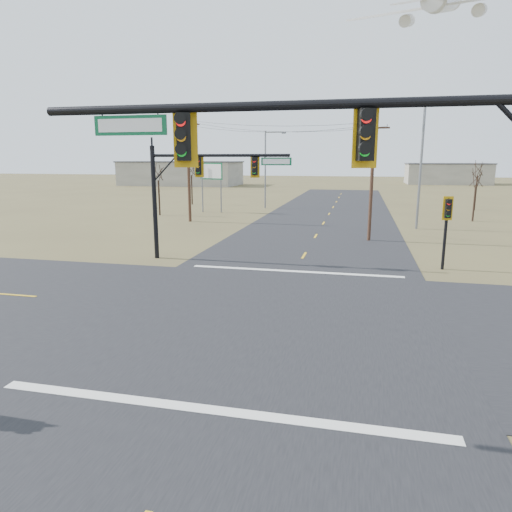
{
  "coord_description": "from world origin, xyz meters",
  "views": [
    {
      "loc": [
        3.46,
        -17.49,
        6.26
      ],
      "look_at": [
        -0.76,
        1.0,
        2.23
      ],
      "focal_mm": 32.0,
      "sensor_mm": 36.0,
      "label": 1
    }
  ],
  "objects_px": {
    "streetlight_a": "(418,159)",
    "bare_tree_a": "(158,172)",
    "pedestal_signal_ne": "(447,216)",
    "bare_tree_d": "(478,168)",
    "bare_tree_b": "(191,168)",
    "highway_sign": "(211,177)",
    "utility_pole_far": "(189,169)",
    "utility_pole_near": "(372,179)",
    "bare_tree_c": "(477,178)",
    "mast_arm_far": "(198,178)",
    "mast_arm_near": "(387,183)",
    "streetlight_c": "(267,165)"
  },
  "relations": [
    {
      "from": "utility_pole_far",
      "to": "bare_tree_d",
      "type": "relative_size",
      "value": 1.59
    },
    {
      "from": "mast_arm_near",
      "to": "highway_sign",
      "type": "xyz_separation_m",
      "value": [
        -17.93,
        42.41,
        -1.61
      ]
    },
    {
      "from": "streetlight_a",
      "to": "bare_tree_a",
      "type": "relative_size",
      "value": 1.8
    },
    {
      "from": "streetlight_a",
      "to": "bare_tree_c",
      "type": "relative_size",
      "value": 1.97
    },
    {
      "from": "bare_tree_a",
      "to": "streetlight_a",
      "type": "bearing_deg",
      "value": -9.31
    },
    {
      "from": "pedestal_signal_ne",
      "to": "bare_tree_a",
      "type": "height_order",
      "value": "bare_tree_a"
    },
    {
      "from": "utility_pole_far",
      "to": "streetlight_c",
      "type": "height_order",
      "value": "utility_pole_far"
    },
    {
      "from": "mast_arm_far",
      "to": "bare_tree_d",
      "type": "xyz_separation_m",
      "value": [
        23.71,
        35.01,
        0.07
      ]
    },
    {
      "from": "streetlight_a",
      "to": "bare_tree_b",
      "type": "xyz_separation_m",
      "value": [
        -28.06,
        17.25,
        -1.22
      ]
    },
    {
      "from": "streetlight_a",
      "to": "highway_sign",
      "type": "bearing_deg",
      "value": 168.43
    },
    {
      "from": "streetlight_c",
      "to": "bare_tree_b",
      "type": "height_order",
      "value": "streetlight_c"
    },
    {
      "from": "mast_arm_far",
      "to": "bare_tree_a",
      "type": "height_order",
      "value": "mast_arm_far"
    },
    {
      "from": "mast_arm_far",
      "to": "streetlight_c",
      "type": "distance_m",
      "value": 31.61
    },
    {
      "from": "highway_sign",
      "to": "bare_tree_c",
      "type": "bearing_deg",
      "value": 12.48
    },
    {
      "from": "mast_arm_near",
      "to": "bare_tree_d",
      "type": "bearing_deg",
      "value": 53.23
    },
    {
      "from": "streetlight_a",
      "to": "streetlight_c",
      "type": "height_order",
      "value": "streetlight_a"
    },
    {
      "from": "pedestal_signal_ne",
      "to": "bare_tree_b",
      "type": "relative_size",
      "value": 0.68
    },
    {
      "from": "pedestal_signal_ne",
      "to": "mast_arm_far",
      "type": "bearing_deg",
      "value": 177.72
    },
    {
      "from": "utility_pole_near",
      "to": "bare_tree_c",
      "type": "height_order",
      "value": "utility_pole_near"
    },
    {
      "from": "mast_arm_near",
      "to": "mast_arm_far",
      "type": "relative_size",
      "value": 1.31
    },
    {
      "from": "mast_arm_near",
      "to": "bare_tree_c",
      "type": "relative_size",
      "value": 2.04
    },
    {
      "from": "pedestal_signal_ne",
      "to": "bare_tree_d",
      "type": "bearing_deg",
      "value": 70.3
    },
    {
      "from": "mast_arm_near",
      "to": "pedestal_signal_ne",
      "type": "xyz_separation_m",
      "value": [
        4.3,
        17.38,
        -2.64
      ]
    },
    {
      "from": "bare_tree_b",
      "to": "bare_tree_c",
      "type": "xyz_separation_m",
      "value": [
        34.54,
        -10.53,
        -0.6
      ]
    },
    {
      "from": "utility_pole_near",
      "to": "bare_tree_a",
      "type": "bearing_deg",
      "value": 152.91
    },
    {
      "from": "mast_arm_near",
      "to": "utility_pole_near",
      "type": "height_order",
      "value": "utility_pole_near"
    },
    {
      "from": "bare_tree_b",
      "to": "bare_tree_d",
      "type": "height_order",
      "value": "bare_tree_d"
    },
    {
      "from": "streetlight_a",
      "to": "pedestal_signal_ne",
      "type": "bearing_deg",
      "value": -80.53
    },
    {
      "from": "highway_sign",
      "to": "bare_tree_b",
      "type": "relative_size",
      "value": 0.93
    },
    {
      "from": "pedestal_signal_ne",
      "to": "streetlight_c",
      "type": "height_order",
      "value": "streetlight_c"
    },
    {
      "from": "highway_sign",
      "to": "bare_tree_b",
      "type": "bearing_deg",
      "value": 140.3
    },
    {
      "from": "utility_pole_far",
      "to": "bare_tree_a",
      "type": "relative_size",
      "value": 1.65
    },
    {
      "from": "bare_tree_d",
      "to": "bare_tree_a",
      "type": "bearing_deg",
      "value": -159.47
    },
    {
      "from": "highway_sign",
      "to": "utility_pole_far",
      "type": "bearing_deg",
      "value": -70.65
    },
    {
      "from": "streetlight_a",
      "to": "bare_tree_c",
      "type": "bearing_deg",
      "value": 55.78
    },
    {
      "from": "streetlight_a",
      "to": "streetlight_c",
      "type": "relative_size",
      "value": 1.14
    },
    {
      "from": "bare_tree_a",
      "to": "bare_tree_c",
      "type": "relative_size",
      "value": 1.09
    },
    {
      "from": "highway_sign",
      "to": "streetlight_c",
      "type": "height_order",
      "value": "streetlight_c"
    },
    {
      "from": "mast_arm_far",
      "to": "highway_sign",
      "type": "bearing_deg",
      "value": 82.01
    },
    {
      "from": "bare_tree_a",
      "to": "bare_tree_c",
      "type": "bearing_deg",
      "value": 3.87
    },
    {
      "from": "streetlight_c",
      "to": "highway_sign",
      "type": "bearing_deg",
      "value": -141.64
    },
    {
      "from": "bare_tree_d",
      "to": "mast_arm_near",
      "type": "bearing_deg",
      "value": -104.59
    },
    {
      "from": "utility_pole_near",
      "to": "bare_tree_b",
      "type": "xyz_separation_m",
      "value": [
        -23.95,
        24.6,
        0.27
      ]
    },
    {
      "from": "mast_arm_far",
      "to": "bare_tree_a",
      "type": "relative_size",
      "value": 1.43
    },
    {
      "from": "streetlight_c",
      "to": "bare_tree_a",
      "type": "xyz_separation_m",
      "value": [
        -10.41,
        -10.1,
        -0.61
      ]
    },
    {
      "from": "highway_sign",
      "to": "bare_tree_b",
      "type": "height_order",
      "value": "bare_tree_b"
    },
    {
      "from": "utility_pole_near",
      "to": "streetlight_c",
      "type": "bearing_deg",
      "value": 120.01
    },
    {
      "from": "utility_pole_far",
      "to": "streetlight_a",
      "type": "height_order",
      "value": "streetlight_a"
    },
    {
      "from": "streetlight_a",
      "to": "bare_tree_d",
      "type": "distance_m",
      "value": 20.22
    },
    {
      "from": "pedestal_signal_ne",
      "to": "streetlight_a",
      "type": "height_order",
      "value": "streetlight_a"
    }
  ]
}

